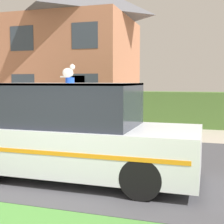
% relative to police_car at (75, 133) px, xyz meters
% --- Properties ---
extents(road_strip, '(28.00, 5.60, 0.01)m').
position_rel_police_car_xyz_m(road_strip, '(0.22, 1.35, -0.84)').
color(road_strip, '#424247').
rests_on(road_strip, ground).
extents(garden_hedge, '(11.08, 0.83, 1.40)m').
position_rel_police_car_xyz_m(garden_hedge, '(0.04, 7.29, -0.15)').
color(garden_hedge, '#4C7233').
rests_on(garden_hedge, ground).
extents(police_car, '(4.47, 1.73, 1.87)m').
position_rel_police_car_xyz_m(police_car, '(0.00, 0.00, 0.00)').
color(police_car, black).
rests_on(police_car, road_strip).
extents(cat, '(0.29, 0.19, 0.24)m').
position_rel_police_car_xyz_m(cat, '(0.00, -0.23, 1.13)').
color(cat, silver).
rests_on(cat, police_car).
extents(house_left, '(6.85, 6.61, 8.00)m').
position_rel_police_car_xyz_m(house_left, '(-5.37, 12.56, 3.24)').
color(house_left, '#A86B4C').
rests_on(house_left, ground).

